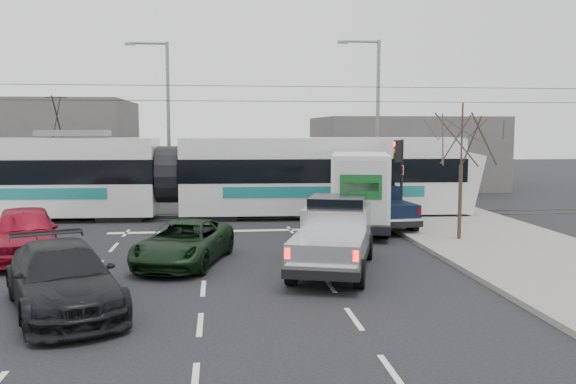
{
  "coord_description": "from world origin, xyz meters",
  "views": [
    {
      "loc": [
        -1.28,
        -18.94,
        4.24
      ],
      "look_at": [
        1.38,
        4.08,
        1.8
      ],
      "focal_mm": 38.0,
      "sensor_mm": 36.0,
      "label": 1
    }
  ],
  "objects": [
    {
      "name": "building_right",
      "position": [
        12.0,
        24.0,
        2.5
      ],
      "size": [
        12.0,
        10.0,
        5.0
      ],
      "primitive_type": "cube",
      "color": "#65605B",
      "rests_on": "ground"
    },
    {
      "name": "silver_pickup",
      "position": [
        2.21,
        -1.07,
        1.05
      ],
      "size": [
        3.63,
        6.14,
        2.11
      ],
      "rotation": [
        0.0,
        0.0,
        -0.3
      ],
      "color": "black",
      "rests_on": "ground"
    },
    {
      "name": "navy_pickup",
      "position": [
        5.47,
        6.29,
        1.02
      ],
      "size": [
        2.28,
        5.05,
        2.07
      ],
      "rotation": [
        0.0,
        0.0,
        0.09
      ],
      "color": "black",
      "rests_on": "ground"
    },
    {
      "name": "red_car",
      "position": [
        -7.53,
        1.4,
        0.85
      ],
      "size": [
        3.33,
        5.38,
        1.71
      ],
      "primitive_type": "imported",
      "rotation": [
        0.0,
        0.0,
        0.28
      ],
      "color": "maroon",
      "rests_on": "ground"
    },
    {
      "name": "building_left",
      "position": [
        -14.0,
        22.0,
        3.0
      ],
      "size": [
        14.0,
        10.0,
        6.0
      ],
      "primitive_type": "cube",
      "color": "#65605B",
      "rests_on": "ground"
    },
    {
      "name": "ground",
      "position": [
        0.0,
        0.0,
        0.0
      ],
      "size": [
        120.0,
        120.0,
        0.0
      ],
      "primitive_type": "plane",
      "color": "black",
      "rests_on": "ground"
    },
    {
      "name": "box_truck",
      "position": [
        4.55,
        5.58,
        1.59
      ],
      "size": [
        3.56,
        6.75,
        3.21
      ],
      "rotation": [
        0.0,
        0.0,
        -0.22
      ],
      "color": "black",
      "rests_on": "ground"
    },
    {
      "name": "traffic_signal",
      "position": [
        6.47,
        6.5,
        2.74
      ],
      "size": [
        0.44,
        0.44,
        3.6
      ],
      "color": "black",
      "rests_on": "ground"
    },
    {
      "name": "dark_car",
      "position": [
        -4.89,
        -4.62,
        0.78
      ],
      "size": [
        4.05,
        5.77,
        1.55
      ],
      "primitive_type": "imported",
      "rotation": [
        0.0,
        0.0,
        0.39
      ],
      "color": "black",
      "rests_on": "ground"
    },
    {
      "name": "tram",
      "position": [
        -3.61,
        9.91,
        2.0
      ],
      "size": [
        27.71,
        4.09,
        5.64
      ],
      "rotation": [
        0.0,
        0.0,
        -0.05
      ],
      "color": "silver",
      "rests_on": "ground"
    },
    {
      "name": "catenary",
      "position": [
        0.0,
        10.0,
        3.88
      ],
      "size": [
        60.0,
        0.2,
        7.0
      ],
      "color": "black",
      "rests_on": "ground"
    },
    {
      "name": "green_car",
      "position": [
        -2.36,
        0.05,
        0.67
      ],
      "size": [
        3.41,
        5.24,
        1.34
      ],
      "primitive_type": "imported",
      "rotation": [
        0.0,
        0.0,
        -0.26
      ],
      "color": "black",
      "rests_on": "ground"
    },
    {
      "name": "bare_tree",
      "position": [
        7.6,
        2.5,
        3.79
      ],
      "size": [
        2.4,
        2.4,
        5.0
      ],
      "color": "#47382B",
      "rests_on": "ground"
    },
    {
      "name": "street_lamp_near",
      "position": [
        7.31,
        14.0,
        5.11
      ],
      "size": [
        2.38,
        0.25,
        9.0
      ],
      "color": "slate",
      "rests_on": "ground"
    },
    {
      "name": "street_lamp_far",
      "position": [
        -4.19,
        16.0,
        5.11
      ],
      "size": [
        2.38,
        0.25,
        9.0
      ],
      "color": "slate",
      "rests_on": "ground"
    },
    {
      "name": "sidewalk_right",
      "position": [
        9.0,
        0.0,
        0.07
      ],
      "size": [
        6.0,
        60.0,
        0.15
      ],
      "primitive_type": "cube",
      "color": "gray",
      "rests_on": "ground"
    },
    {
      "name": "rails",
      "position": [
        0.0,
        10.0,
        0.01
      ],
      "size": [
        60.0,
        1.6,
        0.03
      ],
      "primitive_type": "cube",
      "color": "#33302D",
      "rests_on": "ground"
    }
  ]
}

